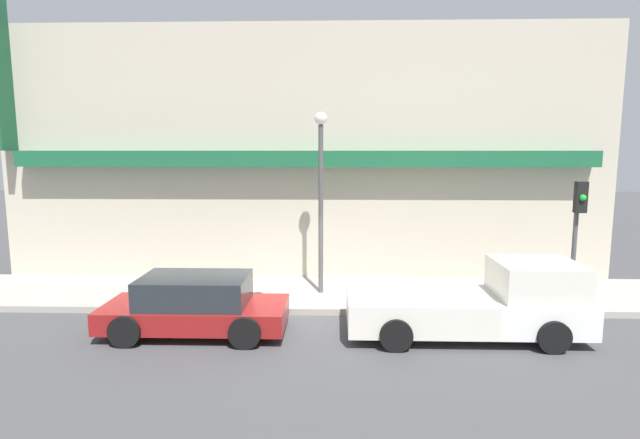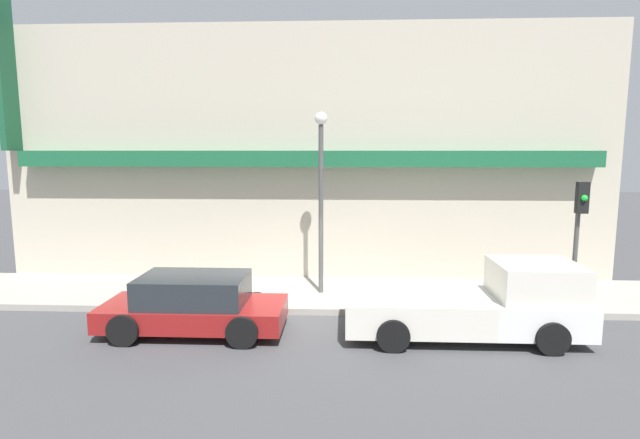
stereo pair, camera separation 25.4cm
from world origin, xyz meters
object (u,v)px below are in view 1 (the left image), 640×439
Objects in this scene: pickup_truck at (481,304)px; street_lamp at (321,181)px; parked_car at (195,305)px; fire_hydrant at (195,288)px; traffic_light at (578,221)px.

pickup_truck is 1.04× the size of street_lamp.
parked_car is 0.83× the size of street_lamp.
parked_car is 4.97m from street_lamp.
parked_car is at bearing 178.58° from pickup_truck.
parked_car is at bearing -134.70° from street_lamp.
fire_hydrant is at bearing -163.93° from street_lamp.
traffic_light is (9.59, 1.62, 1.82)m from parked_car.
pickup_truck is at bearing -150.51° from traffic_light.
traffic_light reaches higher than pickup_truck.
street_lamp is 1.55× the size of traffic_light.
fire_hydrant is (-7.26, 1.94, -0.23)m from pickup_truck.
fire_hydrant is 10.33m from traffic_light.
pickup_truck is 1.26× the size of parked_car.
street_lamp is at bearing 168.97° from traffic_light.
parked_car is 1.28× the size of traffic_light.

